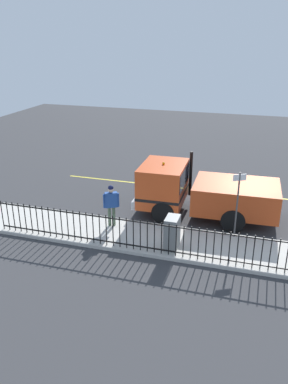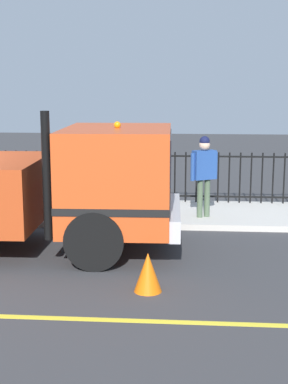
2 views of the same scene
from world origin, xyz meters
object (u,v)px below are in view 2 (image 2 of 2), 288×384
Objects in this scene: worker_standing at (204,168)px; work_truck at (39,183)px; traffic_cone at (148,272)px; utility_cabinet at (86,179)px.

work_truck is at bearing 7.68° from worker_standing.
work_truck is 3.02m from traffic_cone.
worker_standing is 1.44× the size of utility_cabinet.
work_truck is 3.26m from utility_cabinet.
worker_standing is 3.02× the size of traffic_cone.
traffic_cone is (-1.98, -2.09, -0.92)m from work_truck.
worker_standing is (2.19, -2.96, -0.02)m from work_truck.
utility_cabinet is at bearing -49.41° from worker_standing.
traffic_cone is at bearing 49.34° from worker_standing.
worker_standing is 2.93m from utility_cabinet.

